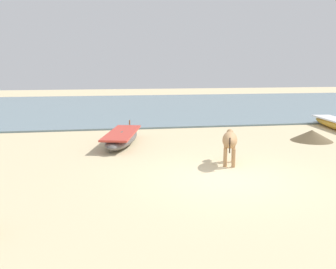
% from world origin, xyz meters
% --- Properties ---
extents(ground, '(80.00, 80.00, 0.00)m').
position_xyz_m(ground, '(0.00, 0.00, 0.00)').
color(ground, beige).
extents(sea_water, '(60.00, 20.00, 0.08)m').
position_xyz_m(sea_water, '(0.00, 18.21, 0.04)').
color(sea_water, slate).
rests_on(sea_water, ground).
extents(fishing_boat_1, '(1.87, 3.95, 0.68)m').
position_xyz_m(fishing_boat_1, '(-2.47, 4.87, 0.27)').
color(fishing_boat_1, '#5B5651').
rests_on(fishing_boat_1, ground).
extents(cow_adult_tan, '(0.79, 1.50, 1.00)m').
position_xyz_m(cow_adult_tan, '(0.59, 1.39, 0.72)').
color(cow_adult_tan, tan).
rests_on(cow_adult_tan, ground).
extents(debris_pile_0, '(2.29, 2.29, 0.44)m').
position_xyz_m(debris_pile_0, '(5.01, 4.28, 0.22)').
color(debris_pile_0, brown).
rests_on(debris_pile_0, ground).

